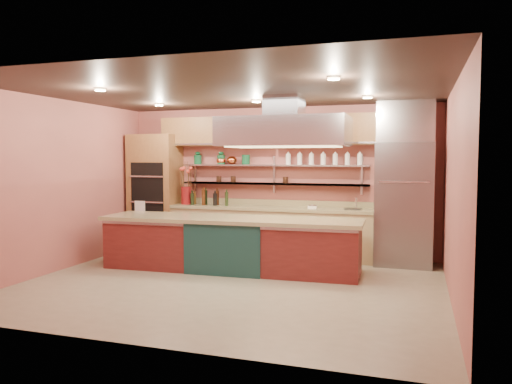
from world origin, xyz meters
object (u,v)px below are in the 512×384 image
(refrigerator, at_px, (404,204))
(green_canister, at_px, (246,160))
(kitchen_scale, at_px, (313,206))
(copper_kettle, at_px, (232,160))
(flower_vase, at_px, (186,195))
(island, at_px, (231,244))

(refrigerator, distance_m, green_canister, 3.04)
(refrigerator, height_order, kitchen_scale, refrigerator)
(copper_kettle, bearing_deg, flower_vase, -165.95)
(kitchen_scale, relative_size, green_canister, 0.83)
(island, height_order, kitchen_scale, kitchen_scale)
(kitchen_scale, height_order, green_canister, green_canister)
(kitchen_scale, bearing_deg, green_canister, 179.87)
(copper_kettle, height_order, green_canister, green_canister)
(island, distance_m, flower_vase, 2.03)
(copper_kettle, distance_m, green_canister, 0.29)
(flower_vase, bearing_deg, kitchen_scale, 0.00)
(copper_kettle, bearing_deg, refrigerator, -4.08)
(refrigerator, xyz_separation_m, green_canister, (-2.94, 0.23, 0.76))
(island, height_order, green_canister, green_canister)
(refrigerator, xyz_separation_m, flower_vase, (-4.10, 0.01, 0.05))
(refrigerator, xyz_separation_m, kitchen_scale, (-1.59, 0.01, -0.08))
(refrigerator, relative_size, island, 0.50)
(flower_vase, bearing_deg, copper_kettle, 14.05)
(flower_vase, relative_size, green_canister, 1.88)
(refrigerator, height_order, island, refrigerator)
(flower_vase, bearing_deg, refrigerator, -0.14)
(flower_vase, distance_m, copper_kettle, 1.14)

